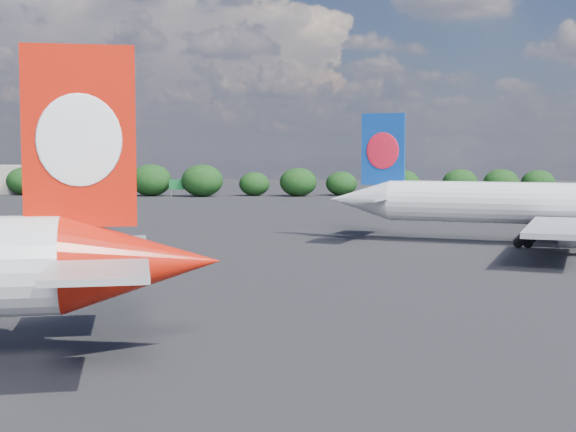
{
  "coord_description": "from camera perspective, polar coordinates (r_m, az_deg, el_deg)",
  "views": [
    {
      "loc": [
        17.58,
        -33.03,
        11.57
      ],
      "look_at": [
        16.0,
        12.0,
        8.0
      ],
      "focal_mm": 50.0,
      "sensor_mm": 36.0,
      "label": 1
    }
  ],
  "objects": [
    {
      "name": "ground",
      "position": [
        95.38,
        -8.63,
        -2.49
      ],
      "size": [
        500.0,
        500.0,
        0.0
      ],
      "primitive_type": "plane",
      "color": "black",
      "rests_on": "ground"
    },
    {
      "name": "china_southern_airliner",
      "position": [
        104.2,
        17.07,
        0.77
      ],
      "size": [
        50.0,
        48.03,
        16.74
      ],
      "color": "silver",
      "rests_on": "ground"
    },
    {
      "name": "terminal_building",
      "position": [
        239.82,
        -18.15,
        2.5
      ],
      "size": [
        42.0,
        16.0,
        8.0
      ],
      "color": "gray",
      "rests_on": "ground"
    },
    {
      "name": "highway_sign",
      "position": [
        212.2,
        -7.65,
        2.21
      ],
      "size": [
        6.0,
        0.3,
        4.5
      ],
      "color": "#125C27",
      "rests_on": "ground"
    },
    {
      "name": "billboard_yellow",
      "position": [
        215.24,
        0.53,
        2.48
      ],
      "size": [
        5.0,
        0.3,
        5.5
      ],
      "color": "orange",
      "rests_on": "ground"
    },
    {
      "name": "horizon_treeline",
      "position": [
        214.14,
        -1.07,
        2.47
      ],
      "size": [
        202.91,
        15.25,
        9.14
      ],
      "color": "black",
      "rests_on": "ground"
    }
  ]
}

